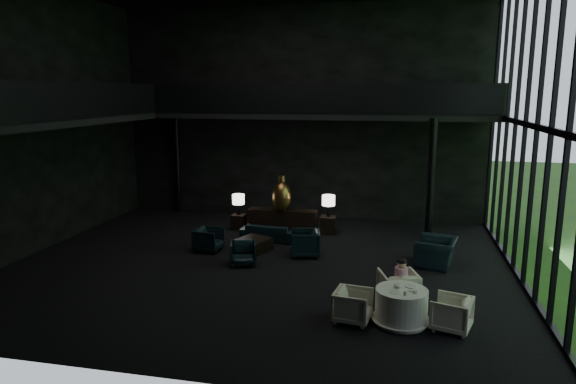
% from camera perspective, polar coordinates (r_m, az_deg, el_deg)
% --- Properties ---
extents(floor, '(14.00, 12.00, 0.02)m').
position_cam_1_polar(floor, '(14.72, -3.09, -8.10)').
color(floor, black).
rests_on(floor, ground).
extents(wall_back, '(14.00, 0.04, 8.00)m').
position_cam_1_polar(wall_back, '(19.76, 1.41, 8.69)').
color(wall_back, black).
rests_on(wall_back, ground).
extents(wall_front, '(14.00, 0.04, 8.00)m').
position_cam_1_polar(wall_front, '(8.31, -14.34, 4.95)').
color(wall_front, black).
rests_on(wall_front, ground).
extents(wall_left, '(0.04, 12.00, 8.00)m').
position_cam_1_polar(wall_left, '(17.16, -26.61, 7.15)').
color(wall_left, black).
rests_on(wall_left, ground).
extents(curtain_wall, '(0.20, 12.00, 8.00)m').
position_cam_1_polar(curtain_wall, '(13.81, 25.96, 6.52)').
color(curtain_wall, black).
rests_on(curtain_wall, ground).
extents(mezzanine_left, '(2.00, 12.00, 0.25)m').
position_cam_1_polar(mezzanine_left, '(16.56, -23.89, 7.27)').
color(mezzanine_left, black).
rests_on(mezzanine_left, wall_left).
extents(mezzanine_back, '(12.00, 2.00, 0.25)m').
position_cam_1_polar(mezzanine_back, '(18.61, 3.88, 8.51)').
color(mezzanine_back, black).
rests_on(mezzanine_back, wall_back).
extents(railing_left, '(0.06, 12.00, 1.00)m').
position_cam_1_polar(railing_left, '(15.97, -21.11, 9.53)').
color(railing_left, black).
rests_on(railing_left, mezzanine_left).
extents(railing_back, '(12.00, 0.06, 1.00)m').
position_cam_1_polar(railing_back, '(17.61, 3.43, 10.32)').
color(railing_back, black).
rests_on(railing_back, mezzanine_back).
extents(column_nw, '(0.24, 0.24, 4.00)m').
position_cam_1_polar(column_nw, '(21.18, -12.21, 3.17)').
color(column_nw, black).
rests_on(column_nw, floor).
extents(column_ne, '(0.24, 0.24, 4.00)m').
position_cam_1_polar(column_ne, '(17.66, 15.60, 1.46)').
color(column_ne, black).
rests_on(column_ne, floor).
extents(console, '(2.41, 0.55, 0.77)m').
position_cam_1_polar(console, '(18.08, -0.58, -3.15)').
color(console, black).
rests_on(console, floor).
extents(bronze_urn, '(0.66, 0.66, 1.23)m').
position_cam_1_polar(bronze_urn, '(17.70, -0.72, -0.44)').
color(bronze_urn, '#B97036').
rests_on(bronze_urn, console).
extents(side_table_left, '(0.48, 0.48, 0.53)m').
position_cam_1_polar(side_table_left, '(18.43, -5.50, -3.31)').
color(side_table_left, black).
rests_on(side_table_left, floor).
extents(table_lamp_left, '(0.44, 0.44, 0.73)m').
position_cam_1_polar(table_lamp_left, '(18.27, -5.53, -0.90)').
color(table_lamp_left, black).
rests_on(table_lamp_left, side_table_left).
extents(side_table_right, '(0.54, 0.54, 0.59)m').
position_cam_1_polar(side_table_right, '(17.87, 4.48, -3.64)').
color(side_table_right, black).
rests_on(side_table_right, floor).
extents(table_lamp_right, '(0.44, 0.44, 0.74)m').
position_cam_1_polar(table_lamp_right, '(17.69, 4.52, -1.04)').
color(table_lamp_right, black).
rests_on(table_lamp_right, side_table_right).
extents(sofa, '(1.70, 0.62, 0.65)m').
position_cam_1_polar(sofa, '(16.99, -2.11, -4.30)').
color(sofa, black).
rests_on(sofa, floor).
extents(lounge_armchair_west, '(0.77, 0.81, 0.78)m').
position_cam_1_polar(lounge_armchair_west, '(16.03, -8.82, -5.13)').
color(lounge_armchair_west, black).
rests_on(lounge_armchair_west, floor).
extents(lounge_armchair_east, '(1.04, 1.08, 0.95)m').
position_cam_1_polar(lounge_armchair_east, '(15.36, 1.91, -5.40)').
color(lounge_armchair_east, black).
rests_on(lounge_armchair_east, floor).
extents(lounge_armchair_south, '(0.84, 0.81, 0.70)m').
position_cam_1_polar(lounge_armchair_south, '(14.67, -5.00, -6.74)').
color(lounge_armchair_south, black).
rests_on(lounge_armchair_south, floor).
extents(window_armchair, '(1.13, 1.49, 1.16)m').
position_cam_1_polar(window_armchair, '(15.09, 16.18, -5.74)').
color(window_armchair, black).
rests_on(window_armchair, floor).
extents(coffee_table, '(1.14, 1.14, 0.39)m').
position_cam_1_polar(coffee_table, '(15.94, -3.81, -5.85)').
color(coffee_table, black).
rests_on(coffee_table, floor).
extents(dining_table, '(1.25, 1.25, 0.75)m').
position_cam_1_polar(dining_table, '(11.40, 12.45, -12.49)').
color(dining_table, white).
rests_on(dining_table, floor).
extents(dining_chair_north, '(1.11, 1.07, 0.92)m').
position_cam_1_polar(dining_chair_north, '(12.32, 12.17, -9.98)').
color(dining_chair_north, '#B3AEA7').
rests_on(dining_chair_north, floor).
extents(dining_chair_east, '(0.89, 0.92, 0.77)m').
position_cam_1_polar(dining_chair_east, '(11.34, 17.71, -12.59)').
color(dining_chair_east, '#ABA69C').
rests_on(dining_chair_east, floor).
extents(dining_chair_west, '(0.79, 0.83, 0.76)m').
position_cam_1_polar(dining_chair_west, '(11.28, 7.23, -12.28)').
color(dining_chair_west, '#9F9683').
rests_on(dining_chair_west, floor).
extents(child, '(0.31, 0.31, 0.65)m').
position_cam_1_polar(child, '(12.17, 12.48, -8.68)').
color(child, silver).
rests_on(child, dining_chair_north).
extents(plate_a, '(0.27, 0.27, 0.01)m').
position_cam_1_polar(plate_a, '(11.04, 11.80, -10.84)').
color(plate_a, white).
rests_on(plate_a, dining_table).
extents(plate_b, '(0.26, 0.26, 0.02)m').
position_cam_1_polar(plate_b, '(11.41, 13.47, -10.18)').
color(plate_b, white).
rests_on(plate_b, dining_table).
extents(saucer, '(0.19, 0.19, 0.01)m').
position_cam_1_polar(saucer, '(11.20, 13.61, -10.60)').
color(saucer, white).
rests_on(saucer, dining_table).
extents(coffee_cup, '(0.11, 0.11, 0.07)m').
position_cam_1_polar(coffee_cup, '(11.09, 13.99, -10.63)').
color(coffee_cup, white).
rests_on(coffee_cup, saucer).
extents(cereal_bowl, '(0.17, 0.17, 0.09)m').
position_cam_1_polar(cereal_bowl, '(11.30, 12.10, -10.14)').
color(cereal_bowl, white).
rests_on(cereal_bowl, dining_table).
extents(cream_pot, '(0.07, 0.07, 0.07)m').
position_cam_1_polar(cream_pot, '(10.93, 12.85, -10.96)').
color(cream_pot, '#99999E').
rests_on(cream_pot, dining_table).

